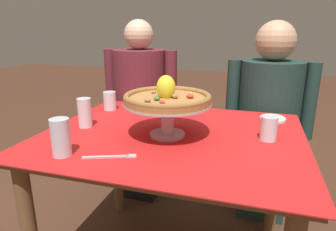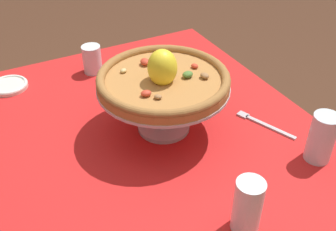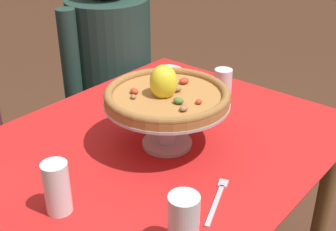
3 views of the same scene
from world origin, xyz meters
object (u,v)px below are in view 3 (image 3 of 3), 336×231
water_glass_side_left (57,191)px  dinner_fork (217,199)px  water_glass_front_left (183,226)px  diner_right (111,80)px  side_plate (168,71)px  water_glass_side_right (223,84)px  pizza_stand (167,114)px  pizza (167,94)px

water_glass_side_left → dinner_fork: water_glass_side_left is taller
water_glass_front_left → diner_right: (0.74, 1.01, -0.19)m
diner_right → side_plate: bearing=-88.8°
water_glass_side_left → diner_right: bearing=40.3°
water_glass_side_left → water_glass_front_left: bearing=-72.8°
water_glass_front_left → dinner_fork: bearing=10.8°
water_glass_side_right → water_glass_front_left: (-0.71, -0.37, 0.02)m
pizza_stand → diner_right: 0.86m
diner_right → water_glass_side_right: bearing=-92.0°
water_glass_side_left → diner_right: size_ratio=0.11×
water_glass_front_left → diner_right: size_ratio=0.11×
water_glass_side_right → diner_right: (0.02, 0.64, -0.17)m
water_glass_side_right → pizza_stand: bearing=-169.8°
dinner_fork → diner_right: diner_right is taller
water_glass_side_left → side_plate: water_glass_side_left is taller
side_plate → dinner_fork: side_plate is taller
pizza_stand → side_plate: 0.58m
water_glass_front_left → dinner_fork: 0.20m
pizza → water_glass_front_left: (-0.30, -0.30, -0.11)m
pizza_stand → diner_right: bearing=58.7°
water_glass_side_left → water_glass_side_right: bearing=4.9°
pizza → dinner_fork: size_ratio=1.96×
water_glass_front_left → side_plate: water_glass_front_left is taller
diner_right → dinner_fork: bearing=-119.5°
dinner_fork → water_glass_side_right: bearing=32.7°
pizza_stand → dinner_fork: pizza_stand is taller
diner_right → pizza: bearing=-121.4°
pizza_stand → water_glass_side_right: pizza_stand is taller
side_plate → diner_right: diner_right is taller
water_glass_side_right → dinner_fork: (-0.53, -0.34, -0.04)m
water_glass_side_right → side_plate: (0.03, 0.29, -0.03)m
side_plate → water_glass_side_right: bearing=-95.9°
water_glass_front_left → diner_right: diner_right is taller
diner_right → pizza_stand: bearing=-121.3°
pizza_stand → diner_right: diner_right is taller
dinner_fork → diner_right: size_ratio=0.15×
pizza → water_glass_front_left: size_ratio=2.62×
pizza_stand → side_plate: bearing=39.5°
pizza → water_glass_front_left: pizza is taller
pizza → diner_right: size_ratio=0.30×
pizza_stand → water_glass_side_right: (0.41, 0.07, -0.06)m
water_glass_side_right → side_plate: size_ratio=0.80×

